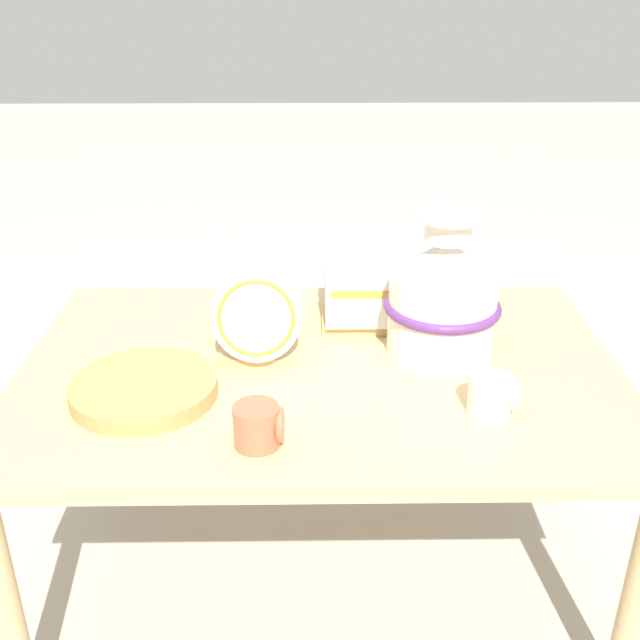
{
  "coord_description": "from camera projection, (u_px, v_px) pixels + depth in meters",
  "views": [
    {
      "loc": [
        -0.02,
        -1.46,
        1.41
      ],
      "look_at": [
        0.0,
        0.0,
        0.7
      ],
      "focal_mm": 42.0,
      "sensor_mm": 36.0,
      "label": 1
    }
  ],
  "objects": [
    {
      "name": "ground_plane",
      "position": [
        320.0,
        566.0,
        1.93
      ],
      "size": [
        14.0,
        14.0,
        0.0
      ],
      "primitive_type": "plane",
      "color": "#B2ADA3"
    },
    {
      "name": "display_table",
      "position": [
        320.0,
        388.0,
        1.7
      ],
      "size": [
        1.33,
        0.87,
        0.59
      ],
      "color": "tan",
      "rests_on": "ground_plane"
    },
    {
      "name": "ceramic_vase",
      "position": [
        443.0,
        294.0,
        1.66
      ],
      "size": [
        0.26,
        0.26,
        0.34
      ],
      "color": "white",
      "rests_on": "display_table"
    },
    {
      "name": "dish_rack_round_plates",
      "position": [
        258.0,
        323.0,
        1.67
      ],
      "size": [
        0.19,
        0.19,
        0.21
      ],
      "color": "tan",
      "rests_on": "display_table"
    },
    {
      "name": "dish_rack_square_plates",
      "position": [
        358.0,
        302.0,
        1.84
      ],
      "size": [
        0.18,
        0.18,
        0.18
      ],
      "color": "tan",
      "rests_on": "display_table"
    },
    {
      "name": "wicker_charger_stack",
      "position": [
        144.0,
        389.0,
        1.54
      ],
      "size": [
        0.3,
        0.3,
        0.04
      ],
      "color": "tan",
      "rests_on": "display_table"
    },
    {
      "name": "mug_cream_glaze",
      "position": [
        492.0,
        395.0,
        1.47
      ],
      "size": [
        0.09,
        0.09,
        0.08
      ],
      "color": "silver",
      "rests_on": "display_table"
    },
    {
      "name": "mug_terracotta_glaze",
      "position": [
        259.0,
        426.0,
        1.38
      ],
      "size": [
        0.09,
        0.09,
        0.08
      ],
      "color": "#B76647",
      "rests_on": "display_table"
    }
  ]
}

